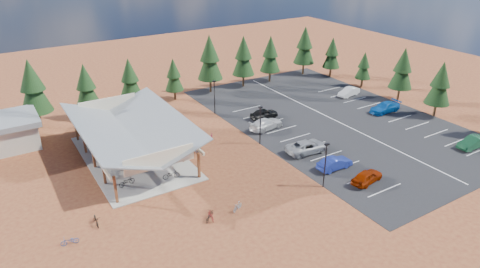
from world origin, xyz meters
TOP-DOWN VIEW (x-y plane):
  - ground at (0.00, 0.00)m, footprint 140.00×140.00m
  - asphalt_lot at (18.50, 3.00)m, footprint 27.00×44.00m
  - concrete_pad at (-10.00, 7.00)m, footprint 10.60×18.60m
  - bike_pavilion at (-10.00, 7.00)m, footprint 11.65×19.40m
  - lamp_post_0 at (5.00, -10.00)m, footprint 0.50×0.25m
  - lamp_post_1 at (5.00, 2.00)m, footprint 0.50×0.25m
  - lamp_post_2 at (5.00, 14.00)m, footprint 0.50×0.25m
  - trash_bin_0 at (-3.96, 3.51)m, footprint 0.60×0.60m
  - trash_bin_1 at (-3.77, 4.91)m, footprint 0.60×0.60m
  - pine_1 at (-17.99, 22.44)m, footprint 4.18×4.18m
  - pine_2 at (-11.28, 21.88)m, footprint 3.52×3.52m
  - pine_3 at (-4.75, 22.44)m, footprint 3.40×3.40m
  - pine_4 at (2.38, 22.59)m, footprint 2.94×2.94m
  - pine_5 at (9.01, 22.79)m, footprint 4.18×4.18m
  - pine_6 at (15.33, 22.39)m, footprint 3.84×3.84m
  - pine_7 at (20.80, 22.12)m, footprint 3.58×3.58m
  - pine_8 at (28.86, 22.46)m, footprint 3.90×3.90m
  - pine_10 at (32.03, -3.92)m, footprint 3.56×3.56m
  - pine_11 at (33.01, 3.48)m, footprint 3.67×3.67m
  - pine_12 at (32.99, 11.35)m, footprint 2.65×2.65m
  - pine_13 at (32.18, 18.51)m, footprint 3.17×3.17m
  - bike_0 at (-12.75, 1.14)m, footprint 1.92×0.97m
  - bike_1 at (-13.39, 3.59)m, footprint 1.50×0.45m
  - bike_2 at (-13.11, 7.08)m, footprint 1.69×0.73m
  - bike_3 at (-12.09, 12.28)m, footprint 1.63×0.92m
  - bike_4 at (-8.16, -0.06)m, footprint 1.96×0.97m
  - bike_5 at (-7.55, 3.68)m, footprint 1.74×0.96m
  - bike_6 at (-7.73, 7.70)m, footprint 1.78×1.11m
  - bike_7 at (-7.55, 12.93)m, footprint 1.77×0.70m
  - bike_8 at (-17.30, -3.80)m, footprint 0.79×1.93m
  - bike_10 at (-20.03, -5.51)m, footprint 1.59×0.72m
  - bike_11 at (-7.92, -8.79)m, footprint 0.56×1.52m
  - bike_12 at (-8.06, -8.75)m, footprint 1.56×1.41m
  - bike_13 at (-4.99, -8.83)m, footprint 1.51×1.00m
  - bike_14 at (-3.05, 4.70)m, footprint 0.76×1.73m
  - bike_15 at (0.25, 6.24)m, footprint 1.23×1.52m
  - bike_16 at (-3.24, 3.96)m, footprint 1.85×0.75m
  - car_0 at (9.56, -11.84)m, footprint 4.38×2.37m
  - car_1 at (8.65, -7.81)m, footprint 4.34×1.55m
  - car_2 at (8.58, -3.00)m, footprint 5.63×2.90m
  - car_3 at (8.34, 5.37)m, footprint 5.42×2.87m
  - car_4 at (10.18, 8.57)m, footprint 4.28×1.77m
  - car_5 at (27.10, -12.98)m, footprint 4.47×1.69m
  - car_7 at (27.01, 0.95)m, footprint 5.17×2.11m
  - car_9 at (27.50, 8.94)m, footprint 4.41×2.12m

SIDE VIEW (x-z plane):
  - ground at x=0.00m, z-range 0.00..0.00m
  - asphalt_lot at x=18.50m, z-range 0.00..0.04m
  - concrete_pad at x=-10.00m, z-range 0.00..0.10m
  - bike_10 at x=-20.03m, z-range 0.00..0.81m
  - bike_12 at x=-8.06m, z-range 0.00..0.82m
  - bike_14 at x=-3.05m, z-range 0.00..0.88m
  - bike_13 at x=-4.99m, z-range 0.00..0.88m
  - bike_11 at x=-7.92m, z-range 0.00..0.89m
  - trash_bin_0 at x=-3.96m, z-range 0.00..0.90m
  - trash_bin_1 at x=-3.77m, z-range 0.00..0.90m
  - bike_15 at x=0.25m, z-range 0.00..0.93m
  - bike_16 at x=-3.24m, z-range 0.00..0.95m
  - bike_8 at x=-17.30m, z-range 0.00..0.99m
  - bike_2 at x=-13.11m, z-range 0.10..0.96m
  - bike_6 at x=-7.73m, z-range 0.10..0.98m
  - bike_1 at x=-13.39m, z-range 0.10..1.00m
  - bike_3 at x=-12.09m, z-range 0.10..1.04m
  - bike_0 at x=-12.75m, z-range 0.10..1.06m
  - bike_4 at x=-8.16m, z-range 0.10..1.08m
  - bike_5 at x=-7.55m, z-range 0.10..1.11m
  - bike_7 at x=-7.55m, z-range 0.10..1.14m
  - car_9 at x=27.50m, z-range 0.04..1.43m
  - car_0 at x=9.56m, z-range 0.04..1.45m
  - car_1 at x=8.65m, z-range 0.04..1.46m
  - car_4 at x=10.18m, z-range 0.04..1.49m
  - car_5 at x=27.10m, z-range 0.04..1.50m
  - car_3 at x=8.34m, z-range 0.04..1.54m
  - car_7 at x=27.01m, z-range 0.04..1.54m
  - car_2 at x=8.58m, z-range 0.04..1.56m
  - lamp_post_0 at x=5.00m, z-range 0.41..5.55m
  - lamp_post_1 at x=5.00m, z-range 0.41..5.55m
  - lamp_post_2 at x=5.00m, z-range 0.41..5.55m
  - pine_12 at x=32.99m, z-range 0.68..6.85m
  - bike_pavilion at x=-10.00m, z-range 1.34..6.31m
  - pine_4 at x=2.38m, z-range 0.75..7.60m
  - pine_13 at x=32.18m, z-range 0.81..8.20m
  - pine_3 at x=-4.75m, z-range 0.88..8.80m
  - pine_2 at x=-11.28m, z-range 0.91..9.12m
  - pine_10 at x=32.03m, z-range 0.92..9.20m
  - pine_7 at x=20.80m, z-range 0.92..9.26m
  - pine_11 at x=33.01m, z-range 0.95..9.50m
  - pine_6 at x=15.33m, z-range 0.99..9.94m
  - pine_8 at x=28.86m, z-range 1.01..10.08m
  - pine_5 at x=9.01m, z-range 1.08..10.82m
  - pine_1 at x=-17.99m, z-range 1.08..10.83m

